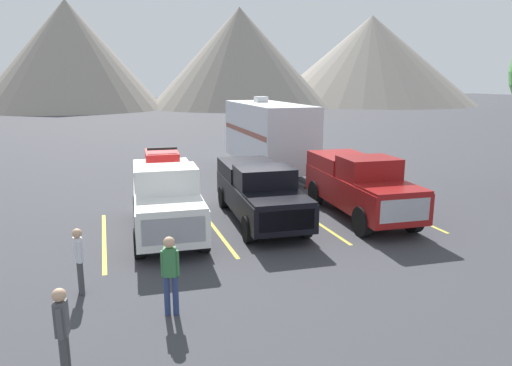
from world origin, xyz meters
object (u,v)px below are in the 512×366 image
object	(u,v)px
pickup_truck_b	(259,190)
camper_trailer_a	(268,133)
pickup_truck_c	(359,184)
person_c	(62,328)
person_a	(79,257)
person_b	(170,270)
pickup_truck_a	(166,195)

from	to	relation	value
pickup_truck_b	camper_trailer_a	world-z (taller)	camper_trailer_a
pickup_truck_c	person_c	size ratio (longest dim) A/B	3.60
person_a	person_b	bearing A→B (deg)	-41.53
camper_trailer_a	pickup_truck_c	bearing A→B (deg)	-87.49
pickup_truck_c	pickup_truck_b	bearing A→B (deg)	169.01
pickup_truck_b	person_a	bearing A→B (deg)	-143.46
pickup_truck_b	person_b	xyz separation A→B (m)	(-3.81, -5.77, -0.07)
pickup_truck_a	person_a	world-z (taller)	pickup_truck_a
person_c	camper_trailer_a	bearing A→B (deg)	59.99
pickup_truck_a	pickup_truck_b	size ratio (longest dim) A/B	0.93
pickup_truck_c	person_b	xyz separation A→B (m)	(-7.29, -5.10, -0.20)
pickup_truck_a	pickup_truck_c	size ratio (longest dim) A/B	0.97
pickup_truck_b	person_c	xyz separation A→B (m)	(-5.73, -7.41, -0.13)
pickup_truck_b	person_a	distance (m)	7.00
pickup_truck_a	pickup_truck_c	world-z (taller)	pickup_truck_a
person_b	pickup_truck_c	bearing A→B (deg)	34.96
pickup_truck_a	camper_trailer_a	bearing A→B (deg)	52.55
pickup_truck_c	person_b	size ratio (longest dim) A/B	3.40
person_c	pickup_truck_a	bearing A→B (deg)	70.29
pickup_truck_a	pickup_truck_b	bearing A→B (deg)	6.11
camper_trailer_a	person_b	distance (m)	15.35
pickup_truck_b	person_b	distance (m)	6.92
pickup_truck_a	camper_trailer_a	size ratio (longest dim) A/B	0.61
person_a	pickup_truck_b	bearing A→B (deg)	36.54
person_b	person_c	xyz separation A→B (m)	(-1.92, -1.63, -0.05)
pickup_truck_b	person_b	size ratio (longest dim) A/B	3.53
camper_trailer_a	person_c	world-z (taller)	camper_trailer_a
pickup_truck_b	camper_trailer_a	distance (m)	8.54
pickup_truck_c	person_b	distance (m)	8.90
pickup_truck_a	person_c	xyz separation A→B (m)	(-2.53, -7.07, -0.28)
person_b	person_c	world-z (taller)	person_b
person_b	person_c	size ratio (longest dim) A/B	1.06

